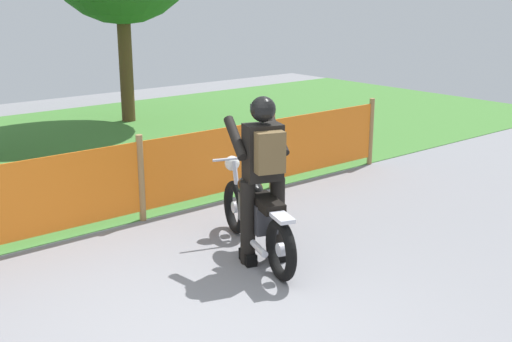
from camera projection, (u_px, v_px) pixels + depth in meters
ground at (199, 339)px, 5.11m from camera, size 24.00×24.00×0.02m
barrier_fence at (58, 194)px, 6.94m from camera, size 10.30×0.08×1.05m
motorcycle_lead at (255, 213)px, 6.63m from camera, size 0.81×1.86×0.91m
rider_lead at (263, 171)px, 6.30m from camera, size 0.67×0.77×1.69m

